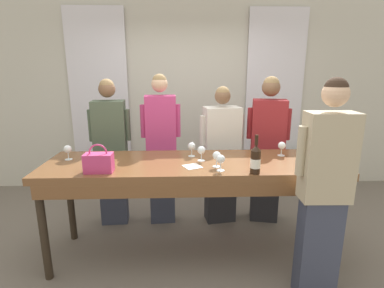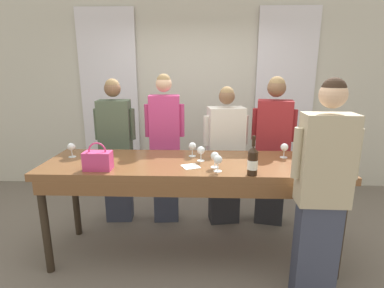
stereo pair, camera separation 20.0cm
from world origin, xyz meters
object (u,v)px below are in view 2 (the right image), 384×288
at_px(wine_glass_center_right, 201,151).
at_px(wine_glass_front_mid, 192,147).
at_px(wine_glass_center_left, 215,157).
at_px(guest_pink_top, 165,148).
at_px(guest_cream_sweater, 225,156).
at_px(guest_striped_shirt, 272,151).
at_px(wine_bottle, 253,161).
at_px(tasting_bar, 192,171).
at_px(handbag, 98,160).
at_px(wine_glass_back_left, 284,148).
at_px(guest_olive_jacket, 116,151).
at_px(wine_glass_front_left, 71,147).
at_px(host_pouring, 322,194).
at_px(potted_plant, 315,172).
at_px(wine_glass_center_mid, 218,160).
at_px(wine_glass_front_right, 324,155).

bearing_deg(wine_glass_center_right, wine_glass_front_mid, 120.86).
xyz_separation_m(wine_glass_front_mid, wine_glass_center_left, (0.21, -0.34, 0.00)).
xyz_separation_m(guest_pink_top, guest_cream_sweater, (0.71, 0.00, -0.10)).
bearing_deg(guest_striped_shirt, guest_cream_sweater, 180.00).
height_order(wine_bottle, guest_striped_shirt, guest_striped_shirt).
xyz_separation_m(tasting_bar, handbag, (-0.80, -0.24, 0.17)).
height_order(wine_glass_back_left, guest_striped_shirt, guest_striped_shirt).
bearing_deg(guest_pink_top, wine_bottle, -50.81).
distance_m(handbag, wine_glass_back_left, 1.76).
bearing_deg(wine_glass_front_mid, guest_olive_jacket, 150.27).
xyz_separation_m(wine_bottle, wine_glass_front_left, (-1.70, 0.45, -0.02)).
bearing_deg(host_pouring, wine_glass_front_left, 161.93).
relative_size(wine_glass_center_left, guest_pink_top, 0.08).
height_order(wine_glass_center_left, potted_plant, wine_glass_center_left).
xyz_separation_m(handbag, host_pouring, (1.79, -0.34, -0.14)).
relative_size(guest_olive_jacket, guest_pink_top, 0.97).
distance_m(wine_bottle, handbag, 1.31).
bearing_deg(tasting_bar, potted_plant, 42.46).
bearing_deg(wine_glass_center_mid, guest_olive_jacket, 140.07).
bearing_deg(wine_glass_front_left, guest_olive_jacket, 65.49).
xyz_separation_m(guest_olive_jacket, host_pouring, (1.91, -1.30, 0.04)).
height_order(wine_glass_center_left, wine_glass_back_left, same).
xyz_separation_m(tasting_bar, wine_glass_front_right, (1.19, -0.07, 0.19)).
height_order(guest_striped_shirt, host_pouring, host_pouring).
height_order(wine_glass_front_mid, wine_glass_back_left, same).
bearing_deg(tasting_bar, wine_bottle, -32.38).
bearing_deg(guest_pink_top, guest_cream_sweater, 0.00).
height_order(tasting_bar, wine_glass_front_left, wine_glass_front_left).
bearing_deg(host_pouring, wine_glass_back_left, 96.31).
distance_m(wine_glass_center_left, guest_cream_sweater, 0.91).
height_order(wine_bottle, guest_olive_jacket, guest_olive_jacket).
bearing_deg(wine_glass_back_left, guest_olive_jacket, 163.72).
bearing_deg(guest_cream_sweater, handbag, -140.73).
bearing_deg(handbag, wine_glass_center_right, 17.68).
bearing_deg(wine_glass_front_mid, wine_bottle, -45.16).
bearing_deg(host_pouring, guest_pink_top, 135.55).
relative_size(wine_bottle, wine_glass_center_mid, 2.32).
distance_m(wine_glass_back_left, guest_olive_jacket, 1.91).
distance_m(guest_cream_sweater, guest_striped_shirt, 0.55).
height_order(tasting_bar, wine_bottle, wine_bottle).
xyz_separation_m(wine_glass_back_left, guest_pink_top, (-1.24, 0.53, -0.15)).
height_order(guest_olive_jacket, guest_striped_shirt, guest_striped_shirt).
distance_m(wine_glass_front_right, wine_glass_center_left, 0.98).
height_order(wine_glass_front_mid, guest_striped_shirt, guest_striped_shirt).
relative_size(wine_bottle, potted_plant, 0.53).
relative_size(wine_glass_front_left, wine_glass_center_mid, 1.00).
bearing_deg(wine_bottle, wine_glass_back_left, 52.44).
bearing_deg(host_pouring, potted_plant, 70.09).
xyz_separation_m(guest_striped_shirt, potted_plant, (0.88, 0.92, -0.59)).
bearing_deg(wine_glass_front_left, wine_bottle, -14.87).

